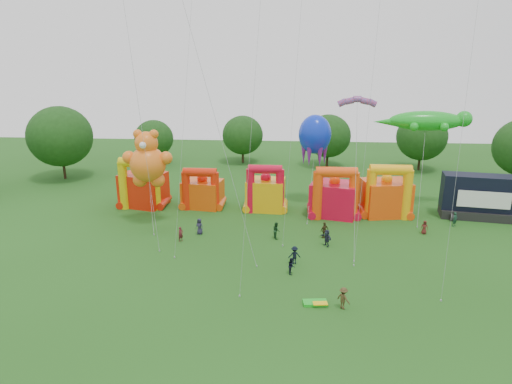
# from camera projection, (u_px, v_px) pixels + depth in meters

# --- Properties ---
(ground) EXTENTS (160.00, 160.00, 0.00)m
(ground) POSITION_uv_depth(u_px,v_px,m) (275.00, 337.00, 33.56)
(ground) COLOR #1D4C15
(ground) RESTS_ON ground
(tree_ring) EXTENTS (121.31, 123.39, 12.07)m
(tree_ring) POSITION_uv_depth(u_px,v_px,m) (260.00, 255.00, 32.41)
(tree_ring) COLOR #352314
(tree_ring) RESTS_ON ground
(bouncy_castle_0) EXTENTS (6.48, 5.68, 7.08)m
(bouncy_castle_0) POSITION_uv_depth(u_px,v_px,m) (143.00, 187.00, 62.00)
(bouncy_castle_0) COLOR red
(bouncy_castle_0) RESTS_ON ground
(bouncy_castle_1) EXTENTS (5.57, 4.75, 5.75)m
(bouncy_castle_1) POSITION_uv_depth(u_px,v_px,m) (202.00, 192.00, 61.64)
(bouncy_castle_1) COLOR #E04A0C
(bouncy_castle_1) RESTS_ON ground
(bouncy_castle_2) EXTENTS (5.18, 4.27, 6.45)m
(bouncy_castle_2) POSITION_uv_depth(u_px,v_px,m) (266.00, 192.00, 60.43)
(bouncy_castle_2) COLOR #E9A20C
(bouncy_castle_2) RESTS_ON ground
(bouncy_castle_3) EXTENTS (6.62, 5.81, 6.77)m
(bouncy_castle_3) POSITION_uv_depth(u_px,v_px,m) (334.00, 197.00, 58.20)
(bouncy_castle_3) COLOR red
(bouncy_castle_3) RESTS_ON ground
(bouncy_castle_4) EXTENTS (6.41, 5.50, 7.02)m
(bouncy_castle_4) POSITION_uv_depth(u_px,v_px,m) (386.00, 195.00, 58.41)
(bouncy_castle_4) COLOR #F3480D
(bouncy_castle_4) RESTS_ON ground
(stage_trailer) EXTENTS (9.31, 4.70, 5.60)m
(stage_trailer) POSITION_uv_depth(u_px,v_px,m) (479.00, 197.00, 57.51)
(stage_trailer) COLOR black
(stage_trailer) RESTS_ON ground
(teddy_bear_kite) EXTENTS (6.03, 6.23, 11.69)m
(teddy_bear_kite) POSITION_uv_depth(u_px,v_px,m) (148.00, 172.00, 54.07)
(teddy_bear_kite) COLOR orange
(teddy_bear_kite) RESTS_ON ground
(gecko_kite) EXTENTS (12.72, 11.17, 13.04)m
(gecko_kite) POSITION_uv_depth(u_px,v_px,m) (423.00, 159.00, 58.24)
(gecko_kite) COLOR green
(gecko_kite) RESTS_ON ground
(octopus_kite) EXTENTS (4.40, 11.11, 12.38)m
(octopus_kite) POSITION_uv_depth(u_px,v_px,m) (313.00, 156.00, 60.69)
(octopus_kite) COLOR #0D2AD1
(octopus_kite) RESTS_ON ground
(parafoil_kites) EXTENTS (28.92, 10.94, 32.53)m
(parafoil_kites) POSITION_uv_depth(u_px,v_px,m) (189.00, 114.00, 44.48)
(parafoil_kites) COLOR #EB390B
(parafoil_kites) RESTS_ON ground
(diamond_kites) EXTENTS (27.14, 17.68, 36.30)m
(diamond_kites) POSITION_uv_depth(u_px,v_px,m) (310.00, 97.00, 41.94)
(diamond_kites) COLOR red
(diamond_kites) RESTS_ON ground
(folded_kite_bundle) EXTENTS (2.10, 1.28, 0.31)m
(folded_kite_bundle) POSITION_uv_depth(u_px,v_px,m) (316.00, 303.00, 37.92)
(folded_kite_bundle) COLOR green
(folded_kite_bundle) RESTS_ON ground
(spectator_0) EXTENTS (1.06, 0.85, 1.89)m
(spectator_0) POSITION_uv_depth(u_px,v_px,m) (199.00, 226.00, 52.59)
(spectator_0) COLOR #25233A
(spectator_0) RESTS_ON ground
(spectator_1) EXTENTS (0.72, 0.73, 1.70)m
(spectator_1) POSITION_uv_depth(u_px,v_px,m) (181.00, 234.00, 50.54)
(spectator_1) COLOR #56181E
(spectator_1) RESTS_ON ground
(spectator_2) EXTENTS (0.97, 1.11, 1.92)m
(spectator_2) POSITION_uv_depth(u_px,v_px,m) (276.00, 230.00, 51.37)
(spectator_2) COLOR #193F1E
(spectator_2) RESTS_ON ground
(spectator_3) EXTENTS (1.30, 0.88, 1.85)m
(spectator_3) POSITION_uv_depth(u_px,v_px,m) (294.00, 255.00, 45.09)
(spectator_3) COLOR black
(spectator_3) RESTS_ON ground
(spectator_4) EXTENTS (1.16, 1.05, 1.90)m
(spectator_4) POSITION_uv_depth(u_px,v_px,m) (324.00, 230.00, 51.44)
(spectator_4) COLOR #3C3118
(spectator_4) RESTS_ON ground
(spectator_5) EXTENTS (1.44, 1.74, 1.87)m
(spectator_5) POSITION_uv_depth(u_px,v_px,m) (327.00, 238.00, 49.32)
(spectator_5) COLOR #212637
(spectator_5) RESTS_ON ground
(spectator_6) EXTENTS (0.89, 0.69, 1.61)m
(spectator_6) POSITION_uv_depth(u_px,v_px,m) (424.00, 227.00, 52.69)
(spectator_6) COLOR #541D18
(spectator_6) RESTS_ON ground
(spectator_7) EXTENTS (0.78, 0.71, 1.79)m
(spectator_7) POSITION_uv_depth(u_px,v_px,m) (455.00, 219.00, 54.99)
(spectator_7) COLOR #163727
(spectator_7) RESTS_ON ground
(spectator_8) EXTENTS (0.62, 0.79, 1.61)m
(spectator_8) POSITION_uv_depth(u_px,v_px,m) (292.00, 266.00, 43.08)
(spectator_8) COLOR black
(spectator_8) RESTS_ON ground
(spectator_9) EXTENTS (1.37, 1.36, 1.90)m
(spectator_9) POSITION_uv_depth(u_px,v_px,m) (343.00, 298.00, 37.07)
(spectator_9) COLOR #43341A
(spectator_9) RESTS_ON ground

